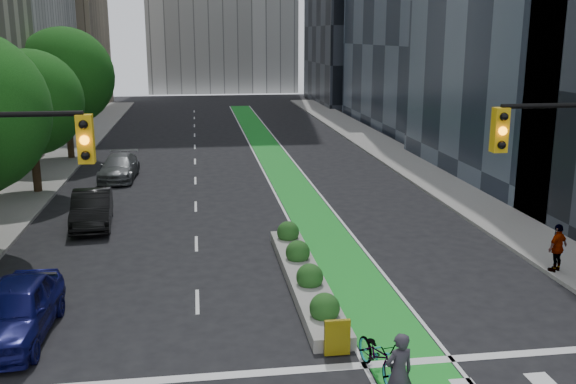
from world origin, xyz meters
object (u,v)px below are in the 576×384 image
object	(u,v)px
bicycle	(378,355)
parked_car_left_near	(15,310)
parked_car_left_far	(119,167)
cyclist	(399,373)
median_planter	(304,274)
parked_car_left_mid	(92,209)
pedestrian_far	(558,248)

from	to	relation	value
bicycle	parked_car_left_near	world-z (taller)	parked_car_left_near
parked_car_left_near	parked_car_left_far	xyz separation A→B (m)	(0.60, 20.95, -0.11)
parked_car_left_far	cyclist	bearing A→B (deg)	-68.60
median_planter	parked_car_left_mid	distance (m)	11.75
bicycle	pedestrian_far	world-z (taller)	pedestrian_far
median_planter	parked_car_left_near	world-z (taller)	parked_car_left_near
median_planter	cyclist	size ratio (longest dim) A/B	5.22
parked_car_left_far	pedestrian_far	distance (m)	25.35
parked_car_left_near	parked_car_left_far	distance (m)	20.96
median_planter	pedestrian_far	world-z (taller)	pedestrian_far
median_planter	parked_car_left_mid	xyz separation A→B (m)	(-8.33, 8.28, 0.42)
pedestrian_far	parked_car_left_mid	bearing A→B (deg)	-54.53
bicycle	parked_car_left_near	size ratio (longest dim) A/B	0.43
median_planter	cyclist	world-z (taller)	cyclist
cyclist	parked_car_left_near	bearing A→B (deg)	-41.98
cyclist	parked_car_left_mid	xyz separation A→B (m)	(-9.13, 16.30, -0.19)
median_planter	cyclist	distance (m)	8.08
bicycle	parked_car_left_mid	world-z (taller)	parked_car_left_mid
median_planter	bicycle	distance (m)	6.41
median_planter	bicycle	xyz separation A→B (m)	(0.80, -6.36, 0.19)
bicycle	pedestrian_far	bearing A→B (deg)	25.41
bicycle	parked_car_left_mid	size ratio (longest dim) A/B	0.44
cyclist	parked_car_left_near	xyz separation A→B (m)	(-9.60, 5.15, -0.15)
bicycle	cyclist	xyz separation A→B (m)	(0.00, -1.66, 0.42)
parked_car_left_near	bicycle	bearing A→B (deg)	-18.17
parked_car_left_near	pedestrian_far	xyz separation A→B (m)	(17.90, 2.42, 0.19)
parked_car_left_mid	pedestrian_far	size ratio (longest dim) A/B	2.72
cyclist	median_planter	bearing A→B (deg)	-98.06
bicycle	parked_car_left_far	world-z (taller)	parked_car_left_far
cyclist	parked_car_left_mid	world-z (taller)	cyclist
median_planter	parked_car_left_near	size ratio (longest dim) A/B	2.09
bicycle	parked_car_left_near	xyz separation A→B (m)	(-9.60, 3.49, 0.28)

